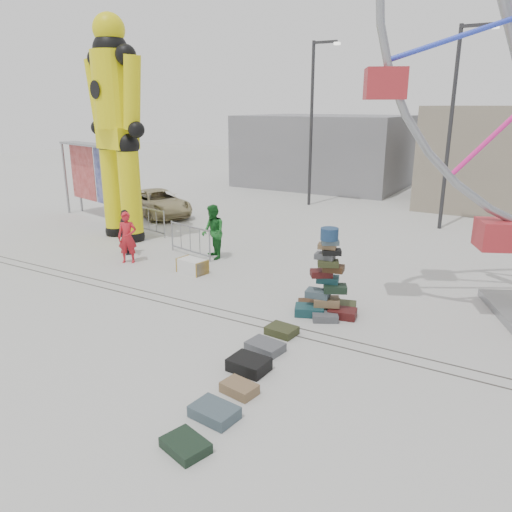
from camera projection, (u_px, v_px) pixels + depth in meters
The scene contains 23 objects.
ground at pixel (200, 324), 11.96m from camera, with size 90.00×90.00×0.00m, color #9E9E99.
track_line_near at pixel (214, 315), 12.45m from camera, with size 40.00×0.04×0.01m, color #47443F.
track_line_far at pixel (223, 310), 12.78m from camera, with size 40.00×0.04×0.01m, color #47443F.
building_left at pixel (327, 150), 32.38m from camera, with size 10.00×8.00×4.40m, color gray.
lamp_post_right at pixel (454, 119), 19.89m from camera, with size 1.41×0.25×8.00m.
lamp_post_left at pixel (313, 116), 24.92m from camera, with size 1.41×0.25×8.00m.
suitcase_tower at pixel (327, 290), 12.42m from camera, with size 1.68×1.45×2.22m.
crash_test_dummy at pixel (116, 122), 18.48m from camera, with size 3.36×1.47×8.43m.
banner_scaffold at pixel (94, 163), 22.30m from camera, with size 4.74×1.87×3.39m.
steamer_trunk at pixel (192, 266), 15.58m from camera, with size 0.92×0.53×0.43m, color silver.
row_case_0 at pixel (282, 330), 11.42m from camera, with size 0.67×0.51×0.19m, color #32371B.
row_case_1 at pixel (265, 347), 10.64m from camera, with size 0.76×0.54×0.19m, color #505257.
row_case_2 at pixel (249, 364), 9.85m from camera, with size 0.76×0.59×0.26m, color black.
row_case_3 at pixel (239, 388), 9.08m from camera, with size 0.64×0.43×0.20m, color brown.
row_case_4 at pixel (214, 412), 8.37m from camera, with size 0.77×0.55×0.21m, color #40525C.
row_case_5 at pixel (186, 445), 7.58m from camera, with size 0.71×0.52×0.17m, color black.
barricade_dummy_a at pixel (119, 215), 21.30m from camera, with size 2.00×0.10×1.10m, color gray, non-canonical shape.
barricade_dummy_b at pixel (149, 221), 20.17m from camera, with size 2.00×0.10×1.10m, color gray, non-canonical shape.
barricade_dummy_c at pixel (190, 241), 17.21m from camera, with size 2.00×0.10×1.10m, color gray, non-canonical shape.
pedestrian_red at pixel (127, 238), 16.42m from camera, with size 0.62×0.41×1.71m, color red.
pedestrian_green at pixel (213, 232), 16.83m from camera, with size 0.90×0.70×1.85m, color #186020.
pedestrian_black at pixel (126, 232), 17.34m from camera, with size 0.93×0.39×1.59m, color black.
parked_suv at pixel (158, 203), 23.62m from camera, with size 1.99×4.32×1.20m, color tan.
Camera 1 is at (6.71, -8.78, 5.05)m, focal length 35.00 mm.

